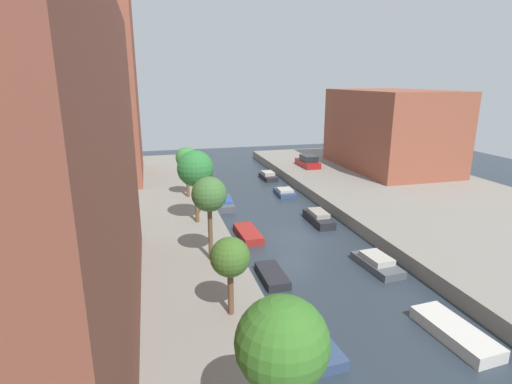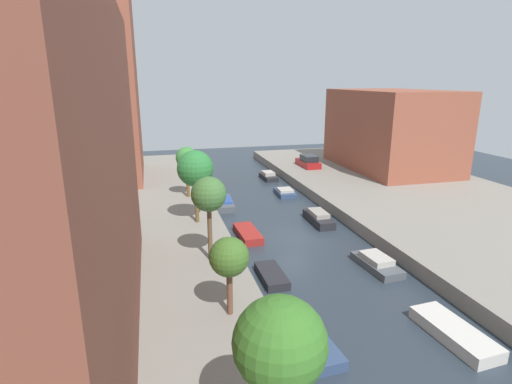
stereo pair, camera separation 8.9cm
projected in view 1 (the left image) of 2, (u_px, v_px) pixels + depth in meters
ground_plane at (294, 238)px, 30.58m from camera, size 84.00×84.00×0.00m
quay_left at (80, 252)px, 26.76m from camera, size 20.00×64.00×1.00m
quay_right at (462, 215)px, 34.12m from camera, size 20.00×64.00×1.00m
apartment_tower_far at (86, 86)px, 41.93m from camera, size 10.00×12.25×19.72m
low_block_right at (390, 130)px, 48.64m from camera, size 10.00×15.98×9.28m
street_tree_0 at (282, 344)px, 11.09m from camera, size 2.65×2.65×4.90m
street_tree_1 at (230, 258)px, 18.15m from camera, size 1.82×1.82×3.77m
street_tree_2 at (209, 195)px, 23.51m from camera, size 2.07×2.07×5.13m
street_tree_3 at (195, 169)px, 29.89m from camera, size 2.70×2.70×5.52m
street_tree_4 at (187, 158)px, 36.67m from camera, size 1.96×1.96×4.65m
parked_car at (308, 162)px, 50.36m from camera, size 1.86×4.25×1.46m
moored_boat_left_1 at (316, 347)px, 17.73m from camera, size 1.69×3.24×0.49m
moored_boat_left_2 at (272, 275)px, 24.16m from camera, size 1.35×3.18×0.49m
moored_boat_left_3 at (248, 234)px, 30.57m from camera, size 1.56×3.79×0.56m
moored_boat_left_4 at (224, 203)px, 37.98m from camera, size 1.93×4.52×0.78m
moored_boat_left_5 at (212, 185)px, 44.55m from camera, size 1.39×3.33×0.68m
moored_boat_right_1 at (455, 332)px, 18.65m from camera, size 1.94×4.34×0.60m
moored_boat_right_2 at (377, 263)px, 25.58m from camera, size 1.84×3.85×0.84m
moored_boat_right_3 at (319, 218)px, 33.61m from camera, size 1.42×3.97×1.01m
moored_boat_right_4 at (285, 192)px, 41.65m from camera, size 1.81×3.13×0.70m
moored_boat_right_5 at (268, 176)px, 48.19m from camera, size 1.58×3.23×0.91m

